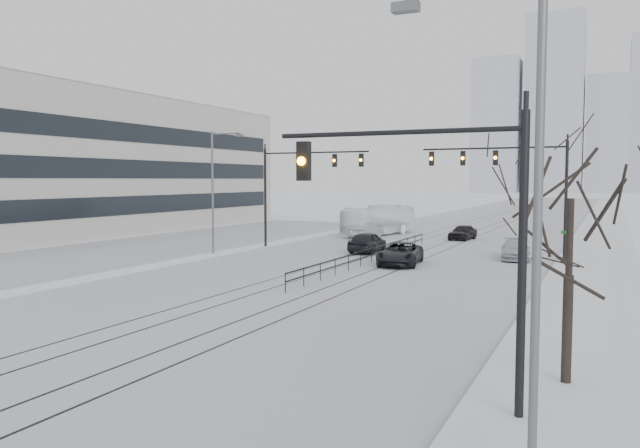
% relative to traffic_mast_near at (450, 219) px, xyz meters
% --- Properties ---
extents(road, '(22.00, 260.00, 0.02)m').
position_rel_traffic_mast_near_xyz_m(road, '(-10.79, 54.00, -4.55)').
color(road, silver).
rests_on(road, ground).
extents(sidewalk_east, '(5.00, 260.00, 0.16)m').
position_rel_traffic_mast_near_xyz_m(sidewalk_east, '(2.71, 54.00, -4.48)').
color(sidewalk_east, silver).
rests_on(sidewalk_east, ground).
extents(curb, '(0.10, 260.00, 0.12)m').
position_rel_traffic_mast_near_xyz_m(curb, '(0.26, 54.00, -4.50)').
color(curb, gray).
rests_on(curb, ground).
extents(parking_strip, '(14.00, 60.00, 0.03)m').
position_rel_traffic_mast_near_xyz_m(parking_strip, '(-30.79, 29.00, -4.55)').
color(parking_strip, silver).
rests_on(parking_strip, ground).
extents(tram_rails, '(5.30, 180.00, 0.01)m').
position_rel_traffic_mast_near_xyz_m(tram_rails, '(-10.79, 34.00, -4.54)').
color(tram_rails, black).
rests_on(tram_rails, ground).
extents(office_building, '(20.20, 62.20, 14.11)m').
position_rel_traffic_mast_near_xyz_m(office_building, '(-48.76, 29.00, 2.50)').
color(office_building, '#B8B5AD').
rests_on(office_building, ground).
extents(skyline, '(96.00, 48.00, 72.00)m').
position_rel_traffic_mast_near_xyz_m(skyline, '(-5.77, 267.63, 26.08)').
color(skyline, '#AAAEBB').
rests_on(skyline, ground).
extents(traffic_mast_near, '(6.10, 0.37, 7.00)m').
position_rel_traffic_mast_near_xyz_m(traffic_mast_near, '(0.00, 0.00, 0.00)').
color(traffic_mast_near, black).
rests_on(traffic_mast_near, ground).
extents(traffic_mast_ne, '(9.60, 0.37, 8.00)m').
position_rel_traffic_mast_near_xyz_m(traffic_mast_ne, '(-2.64, 29.00, 1.20)').
color(traffic_mast_ne, black).
rests_on(traffic_mast_ne, ground).
extents(traffic_mast_nw, '(9.10, 0.37, 8.00)m').
position_rel_traffic_mast_near_xyz_m(traffic_mast_nw, '(-19.31, 30.00, 1.01)').
color(traffic_mast_nw, black).
rests_on(traffic_mast_nw, ground).
extents(street_light_east, '(2.73, 0.25, 9.00)m').
position_rel_traffic_mast_near_xyz_m(street_light_east, '(1.91, -3.00, 0.65)').
color(street_light_east, '#595B60').
rests_on(street_light_east, ground).
extents(street_light_west, '(2.73, 0.25, 9.00)m').
position_rel_traffic_mast_near_xyz_m(street_light_west, '(-22.99, 24.00, 0.65)').
color(street_light_west, '#595B60').
rests_on(street_light_west, ground).
extents(bare_tree, '(4.40, 4.40, 6.10)m').
position_rel_traffic_mast_near_xyz_m(bare_tree, '(2.41, 3.00, -0.07)').
color(bare_tree, black).
rests_on(bare_tree, ground).
extents(median_fence, '(0.06, 24.00, 1.00)m').
position_rel_traffic_mast_near_xyz_m(median_fence, '(-10.79, 24.00, -4.04)').
color(median_fence, black).
rests_on(median_fence, ground).
extents(street_sign, '(0.70, 0.06, 2.40)m').
position_rel_traffic_mast_near_xyz_m(street_sign, '(1.01, 26.00, -2.96)').
color(street_sign, '#595B60').
rests_on(street_sign, ground).
extents(sedan_sb_inner, '(1.99, 4.69, 1.58)m').
position_rel_traffic_mast_near_xyz_m(sedan_sb_inner, '(-13.13, 29.42, -3.77)').
color(sedan_sb_inner, black).
rests_on(sedan_sb_inner, ground).
extents(sedan_sb_outer, '(1.89, 4.61, 1.48)m').
position_rel_traffic_mast_near_xyz_m(sedan_sb_outer, '(-17.26, 40.10, -3.82)').
color(sedan_sb_outer, '#96979D').
rests_on(sedan_sb_outer, ground).
extents(sedan_nb_front, '(3.06, 5.46, 1.44)m').
position_rel_traffic_mast_near_xyz_m(sedan_nb_front, '(-8.79, 23.86, -3.84)').
color(sedan_nb_front, black).
rests_on(sedan_nb_front, ground).
extents(sedan_nb_right, '(2.51, 4.81, 1.33)m').
position_rel_traffic_mast_near_xyz_m(sedan_nb_right, '(-2.48, 29.86, -3.90)').
color(sedan_nb_right, '#B2B3BA').
rests_on(sedan_nb_right, ground).
extents(sedan_nb_far, '(2.20, 4.23, 1.38)m').
position_rel_traffic_mast_near_xyz_m(sedan_nb_far, '(-8.79, 42.39, -3.87)').
color(sedan_nb_far, black).
rests_on(sedan_nb_far, ground).
extents(box_truck, '(4.47, 10.71, 2.91)m').
position_rel_traffic_mast_near_xyz_m(box_truck, '(-17.29, 43.73, -3.11)').
color(box_truck, white).
rests_on(box_truck, ground).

